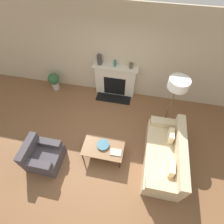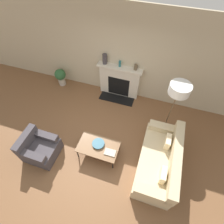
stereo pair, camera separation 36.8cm
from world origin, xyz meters
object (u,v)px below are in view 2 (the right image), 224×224
(armchair_near, at_px, (39,148))
(mantel_vase_center_left, at_px, (120,64))
(coffee_table, at_px, (98,147))
(book, at_px, (110,152))
(mantel_vase_left, at_px, (105,59))
(bowl, at_px, (98,144))
(floor_lamp, at_px, (178,93))
(potted_plant, at_px, (61,76))
(fireplace, at_px, (119,81))
(couch, at_px, (160,161))
(mantel_vase_center_right, at_px, (136,67))

(armchair_near, bearing_deg, mantel_vase_center_left, -24.83)
(coffee_table, bearing_deg, book, -11.87)
(mantel_vase_left, bearing_deg, armchair_near, -106.42)
(book, xyz_separation_m, mantel_vase_left, (-0.98, 2.42, 0.89))
(armchair_near, bearing_deg, bowl, -69.88)
(coffee_table, xyz_separation_m, mantel_vase_left, (-0.63, 2.35, 0.93))
(floor_lamp, bearing_deg, bowl, -140.37)
(book, bearing_deg, bowl, 158.25)
(book, relative_size, mantel_vase_left, 0.90)
(coffee_table, distance_m, potted_plant, 3.11)
(coffee_table, xyz_separation_m, floor_lamp, (1.55, 1.35, 1.14))
(mantel_vase_left, bearing_deg, book, -68.07)
(floor_lamp, bearing_deg, coffee_table, -138.91)
(armchair_near, distance_m, potted_plant, 2.74)
(fireplace, xyz_separation_m, couch, (1.70, -2.20, -0.23))
(fireplace, height_order, mantel_vase_center_left, mantel_vase_center_left)
(floor_lamp, distance_m, potted_plant, 4.05)
(bowl, bearing_deg, fireplace, 93.25)
(coffee_table, bearing_deg, fireplace, 93.55)
(fireplace, relative_size, mantel_vase_center_left, 7.34)
(fireplace, xyz_separation_m, mantel_vase_center_right, (0.47, 0.01, 0.67))
(fireplace, height_order, couch, fireplace)
(fireplace, xyz_separation_m, potted_plant, (-2.11, -0.19, -0.18))
(armchair_near, relative_size, potted_plant, 1.28)
(bowl, relative_size, floor_lamp, 0.18)
(mantel_vase_center_left, bearing_deg, potted_plant, -174.54)
(coffee_table, xyz_separation_m, bowl, (-0.02, 0.06, 0.06))
(armchair_near, xyz_separation_m, mantel_vase_center_left, (1.31, 2.83, 0.96))
(book, height_order, mantel_vase_center_left, mantel_vase_center_left)
(book, xyz_separation_m, floor_lamp, (1.21, 1.42, 1.10))
(fireplace, xyz_separation_m, mantel_vase_left, (-0.49, 0.01, 0.74))
(coffee_table, height_order, book, book)
(mantel_vase_center_left, bearing_deg, bowl, -86.45)
(potted_plant, bearing_deg, coffee_table, -43.68)
(bowl, bearing_deg, potted_plant, 136.86)
(fireplace, relative_size, bowl, 4.47)
(armchair_near, relative_size, floor_lamp, 0.47)
(bowl, distance_m, mantel_vase_center_left, 2.44)
(bowl, distance_m, floor_lamp, 2.30)
(fireplace, bearing_deg, floor_lamp, -30.14)
(bowl, bearing_deg, coffee_table, -74.46)
(couch, bearing_deg, mantel_vase_center_right, -150.98)
(bowl, bearing_deg, floor_lamp, 39.63)
(mantel_vase_left, bearing_deg, potted_plant, -172.95)
(armchair_near, xyz_separation_m, bowl, (1.45, 0.53, 0.15))
(coffee_table, height_order, floor_lamp, floor_lamp)
(coffee_table, bearing_deg, couch, 4.88)
(mantel_vase_center_left, bearing_deg, mantel_vase_center_right, 0.00)
(couch, relative_size, mantel_vase_center_left, 9.88)
(bowl, height_order, potted_plant, potted_plant)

